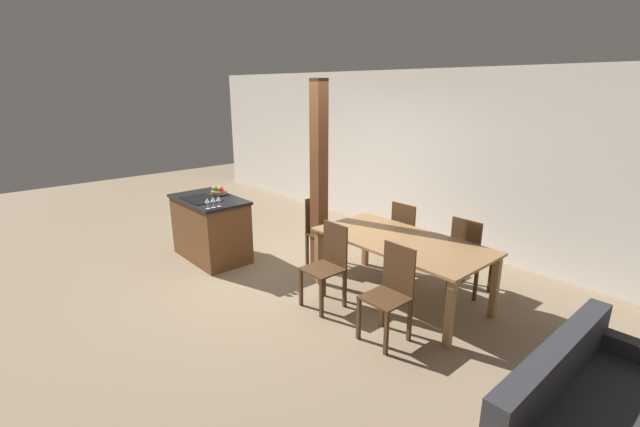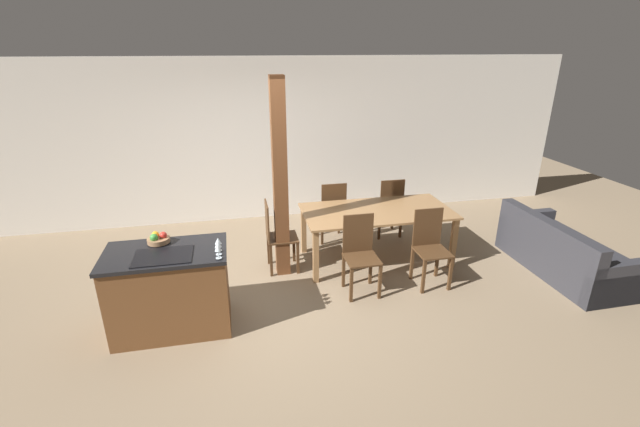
% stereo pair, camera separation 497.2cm
% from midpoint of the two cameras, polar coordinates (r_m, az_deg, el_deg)
% --- Properties ---
extents(ground_plane, '(16.00, 16.00, 0.00)m').
position_cam_midpoint_polar(ground_plane, '(5.04, 18.68, -16.00)').
color(ground_plane, '#847056').
extents(wall_back, '(11.20, 0.08, 2.70)m').
position_cam_midpoint_polar(wall_back, '(6.90, 31.06, 3.39)').
color(wall_back, silver).
rests_on(wall_back, ground_plane).
extents(kitchen_island, '(1.22, 0.72, 0.92)m').
position_cam_midpoint_polar(kitchen_island, '(5.11, 5.73, -8.81)').
color(kitchen_island, brown).
rests_on(kitchen_island, ground_plane).
extents(fruit_bowl, '(0.23, 0.23, 0.12)m').
position_cam_midpoint_polar(fruit_bowl, '(5.12, 6.85, -2.71)').
color(fruit_bowl, '#99704C').
rests_on(fruit_bowl, kitchen_island).
extents(wine_glass_near, '(0.07, 0.07, 0.14)m').
position_cam_midpoint_polar(wine_glass_near, '(4.36, 8.58, -5.37)').
color(wine_glass_near, silver).
rests_on(wine_glass_near, kitchen_island).
extents(wine_glass_middle, '(0.07, 0.07, 0.14)m').
position_cam_midpoint_polar(wine_glass_middle, '(4.42, 9.26, -5.10)').
color(wine_glass_middle, silver).
rests_on(wine_glass_middle, kitchen_island).
extents(wine_glass_far, '(0.07, 0.07, 0.14)m').
position_cam_midpoint_polar(wine_glass_far, '(4.48, 9.91, -4.84)').
color(wine_glass_far, silver).
rests_on(wine_glass_far, kitchen_island).
extents(dining_table, '(2.03, 1.01, 0.75)m').
position_cam_midpoint_polar(dining_table, '(4.91, 39.06, -11.15)').
color(dining_table, olive).
rests_on(dining_table, ground_plane).
extents(dining_chair_near_left, '(0.40, 0.40, 0.96)m').
position_cam_midpoint_polar(dining_chair_near_left, '(4.41, 30.92, -15.02)').
color(dining_chair_near_left, '#472D19').
rests_on(dining_chair_near_left, ground_plane).
extents(dining_chair_near_right, '(0.40, 0.40, 0.96)m').
position_cam_midpoint_polar(dining_chair_near_right, '(4.31, 42.97, -18.10)').
color(dining_chair_near_right, '#472D19').
rests_on(dining_chair_near_right, ground_plane).
extents(dining_chair_far_left, '(0.40, 0.40, 0.96)m').
position_cam_midpoint_polar(dining_chair_far_left, '(5.70, 35.63, -8.74)').
color(dining_chair_far_left, '#472D19').
rests_on(dining_chair_far_left, ground_plane).
extents(dining_chair_far_right, '(0.40, 0.40, 0.96)m').
position_cam_midpoint_polar(dining_chair_far_right, '(5.63, 44.73, -10.88)').
color(dining_chair_far_right, '#472D19').
rests_on(dining_chair_far_right, ground_plane).
extents(dining_chair_head_end, '(0.40, 0.40, 0.96)m').
position_cam_midpoint_polar(dining_chair_head_end, '(5.30, 23.85, -8.73)').
color(dining_chair_head_end, '#472D19').
rests_on(dining_chair_head_end, ground_plane).
extents(timber_post, '(0.17, 0.17, 2.54)m').
position_cam_midpoint_polar(timber_post, '(4.93, 25.05, -1.20)').
color(timber_post, brown).
rests_on(timber_post, ground_plane).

